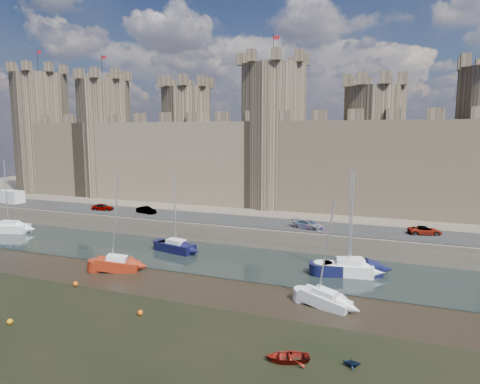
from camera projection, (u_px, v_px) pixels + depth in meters
The scene contains 21 objects.
ground at pixel (34, 351), 29.21m from camera, with size 160.00×160.00×0.00m, color black.
water_channel at pixel (196, 256), 51.32m from camera, with size 160.00×12.00×0.08m, color black.
quay at pixel (280, 201), 84.32m from camera, with size 160.00×60.00×2.50m, color #4C443A.
road at pixel (228, 220), 60.18m from camera, with size 160.00×7.00×0.10m, color black.
castle at pixel (257, 151), 72.04m from camera, with size 108.50×11.00×29.00m.
car_0 at pixel (103, 207), 67.33m from camera, with size 1.36×3.38×1.15m, color gray.
car_1 at pixel (146, 210), 64.75m from camera, with size 1.18×3.39×1.12m, color gray.
car_2 at pixel (308, 225), 54.52m from camera, with size 1.70×4.17×1.21m, color gray.
car_3 at pixel (425, 231), 51.49m from camera, with size 1.78×3.85×1.07m, color gray.
van at pixel (10, 197), 74.50m from camera, with size 5.07×2.03×2.21m, color silver.
sailboat_0 at pixel (9, 227), 63.25m from camera, with size 6.07×3.65×10.63m.
sailboat_1 at pixel (176, 246), 52.86m from camera, with size 5.31×2.94×10.05m.
sailboat_2 at pixel (348, 268), 44.22m from camera, with size 5.30×2.59×11.00m.
sailboat_3 at pixel (350, 267), 44.55m from camera, with size 6.60×4.35×10.80m.
sailboat_4 at pixel (117, 264), 45.88m from camera, with size 4.90×3.38×10.68m.
sailboat_5 at pixel (325, 299), 36.50m from camera, with size 4.67×2.86×9.43m.
dinghy_4 at pixel (287, 357), 27.83m from camera, with size 2.09×0.60×2.92m, color maroon.
dinghy_7 at pixel (352, 363), 27.14m from camera, with size 0.97×0.60×1.13m, color black.
buoy_0 at pixel (10, 322), 33.15m from camera, with size 0.47×0.47×0.47m, color #C17608.
buoy_1 at pixel (76, 284), 41.35m from camera, with size 0.49×0.49×0.49m, color #CE5109.
buoy_3 at pixel (140, 313), 34.80m from camera, with size 0.46×0.46×0.46m, color #D64B09.
Camera 1 is at (23.15, -20.34, 14.84)m, focal length 32.00 mm.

